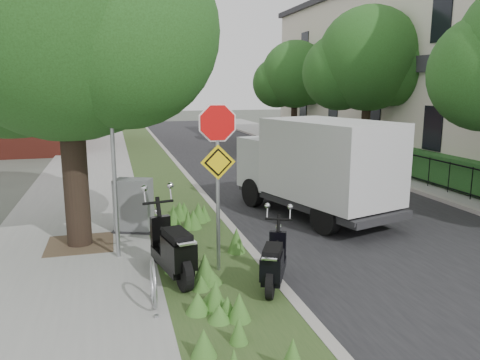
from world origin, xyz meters
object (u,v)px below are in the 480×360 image
object	(u,v)px
sign_assembly	(218,153)
box_truck	(317,163)
scooter_far	(273,267)
utility_cabinet	(134,206)
scooter_near	(174,255)

from	to	relation	value
sign_assembly	box_truck	xyz separation A→B (m)	(3.45, 3.31, -0.86)
box_truck	scooter_far	bearing A→B (deg)	-122.20
scooter_far	utility_cabinet	xyz separation A→B (m)	(-2.12, 3.94, 0.21)
sign_assembly	scooter_near	size ratio (longest dim) A/B	1.61
scooter_far	box_truck	distance (m)	5.21
sign_assembly	box_truck	distance (m)	4.85
scooter_near	utility_cabinet	distance (m)	3.22
sign_assembly	scooter_far	distance (m)	2.21
box_truck	sign_assembly	bearing A→B (deg)	-136.19
scooter_far	sign_assembly	bearing A→B (deg)	125.09
sign_assembly	box_truck	bearing A→B (deg)	43.81
utility_cabinet	scooter_far	bearing A→B (deg)	-61.73
scooter_near	box_truck	size ratio (longest dim) A/B	0.38
sign_assembly	scooter_near	distance (m)	1.96
box_truck	utility_cabinet	world-z (taller)	box_truck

